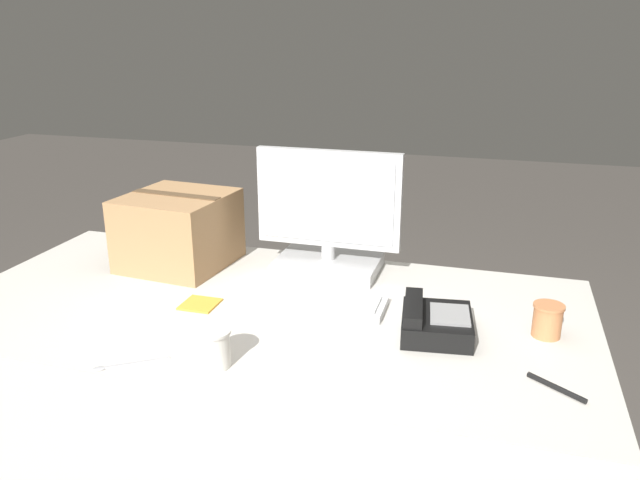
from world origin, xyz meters
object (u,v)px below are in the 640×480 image
(paper_cup_right, at_px, (547,320))
(sticky_note_pad, at_px, (200,304))
(desk_phone, at_px, (434,322))
(keyboard, at_px, (311,301))
(cardboard_box, at_px, (179,230))
(pen_marker, at_px, (556,387))
(monitor, at_px, (328,227))
(spoon, at_px, (122,365))
(paper_cup_left, at_px, (213,348))

(paper_cup_right, relative_size, sticky_note_pad, 0.88)
(desk_phone, xyz_separation_m, paper_cup_right, (0.28, 0.07, 0.01))
(keyboard, relative_size, cardboard_box, 1.20)
(pen_marker, bearing_deg, keyboard, -167.36)
(keyboard, xyz_separation_m, desk_phone, (0.35, -0.08, 0.02))
(cardboard_box, relative_size, sticky_note_pad, 3.58)
(monitor, distance_m, sticky_note_pad, 0.47)
(monitor, distance_m, spoon, 0.78)
(pen_marker, distance_m, sticky_note_pad, 0.96)
(cardboard_box, xyz_separation_m, sticky_note_pad, (0.21, -0.28, -0.12))
(desk_phone, height_order, spoon, desk_phone)
(paper_cup_right, xyz_separation_m, spoon, (-0.95, -0.43, -0.04))
(cardboard_box, height_order, sticky_note_pad, cardboard_box)
(pen_marker, bearing_deg, spoon, -134.41)
(paper_cup_left, xyz_separation_m, paper_cup_right, (0.75, 0.37, -0.00))
(desk_phone, bearing_deg, pen_marker, -40.74)
(keyboard, height_order, cardboard_box, cardboard_box)
(monitor, height_order, desk_phone, monitor)
(keyboard, height_order, sticky_note_pad, keyboard)
(paper_cup_right, distance_m, cardboard_box, 1.16)
(monitor, height_order, pen_marker, monitor)
(cardboard_box, xyz_separation_m, pen_marker, (1.15, -0.46, -0.11))
(pen_marker, bearing_deg, monitor, 176.35)
(paper_cup_right, height_order, pen_marker, paper_cup_right)
(cardboard_box, relative_size, pen_marker, 2.89)
(monitor, height_order, keyboard, monitor)
(paper_cup_left, bearing_deg, sticky_note_pad, 122.15)
(spoon, height_order, sticky_note_pad, sticky_note_pad)
(desk_phone, bearing_deg, cardboard_box, 155.65)
(keyboard, height_order, spoon, keyboard)
(cardboard_box, bearing_deg, paper_cup_left, -55.48)
(spoon, xyz_separation_m, cardboard_box, (-0.19, 0.63, 0.12))
(cardboard_box, distance_m, sticky_note_pad, 0.37)
(paper_cup_left, bearing_deg, monitor, 81.88)
(paper_cup_left, xyz_separation_m, pen_marker, (0.76, 0.11, -0.04))
(paper_cup_left, relative_size, sticky_note_pad, 0.94)
(keyboard, xyz_separation_m, spoon, (-0.32, -0.44, -0.01))
(keyboard, xyz_separation_m, paper_cup_left, (-0.12, -0.38, 0.03))
(monitor, xyz_separation_m, desk_phone, (0.38, -0.34, -0.12))
(paper_cup_left, relative_size, pen_marker, 0.76)
(monitor, bearing_deg, keyboard, -84.73)
(paper_cup_right, xyz_separation_m, pen_marker, (0.01, -0.26, -0.04))
(desk_phone, bearing_deg, keyboard, 160.81)
(paper_cup_left, bearing_deg, pen_marker, 8.59)
(monitor, xyz_separation_m, spoon, (-0.30, -0.71, -0.15))
(monitor, xyz_separation_m, paper_cup_right, (0.65, -0.28, -0.11))
(keyboard, bearing_deg, cardboard_box, 158.83)
(monitor, height_order, paper_cup_right, monitor)
(pen_marker, bearing_deg, cardboard_box, -166.51)
(paper_cup_right, xyz_separation_m, cardboard_box, (-1.14, 0.20, 0.07))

